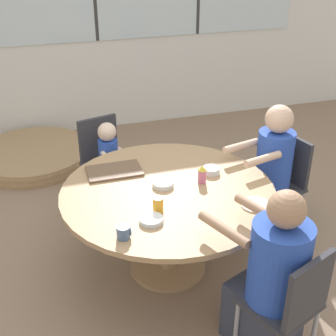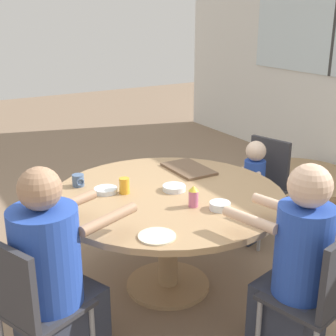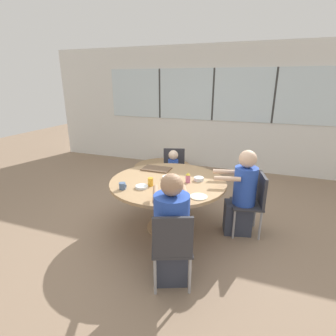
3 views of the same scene
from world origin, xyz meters
name	(u,v)px [view 2 (image 2 of 3)]	position (x,y,z in m)	size (l,w,h in m)	color
ground_plane	(168,286)	(0.00, 0.00, 0.00)	(16.00, 16.00, 0.00)	#8C725B
dining_table	(168,209)	(0.00, 0.00, 0.61)	(1.58, 1.58, 0.73)	tan
chair_for_woman_green_shirt	(322,291)	(1.13, 0.27, 0.52)	(0.48, 0.48, 0.86)	#333338
chair_for_man_blue_shirt	(29,301)	(0.44, -1.08, 0.52)	(0.52, 0.52, 0.86)	#333338
chair_for_toddler	(263,180)	(-0.30, 1.12, 0.52)	(0.49, 0.49, 0.86)	#333338
person_woman_green_shirt	(295,274)	(0.97, 0.24, 0.55)	(0.60, 0.42, 1.19)	#333847
person_man_blue_shirt	(55,284)	(0.37, -0.92, 0.53)	(0.57, 0.73, 1.20)	#333847
person_toddler	(252,194)	(-0.26, 0.98, 0.43)	(0.26, 0.36, 0.89)	#333847
food_tray_dark	(189,169)	(-0.33, 0.38, 0.74)	(0.42, 0.26, 0.02)	brown
coffee_mug	(78,180)	(-0.43, -0.48, 0.77)	(0.09, 0.08, 0.08)	slate
sippy_cup	(193,196)	(0.27, 0.02, 0.80)	(0.06, 0.06, 0.14)	#CC668C
juice_glass	(124,186)	(-0.15, -0.26, 0.79)	(0.07, 0.07, 0.11)	gold
bowl_white_shallow	(174,188)	(-0.02, 0.06, 0.75)	(0.16, 0.16, 0.04)	silver
bowl_cereal	(220,206)	(0.40, 0.14, 0.76)	(0.13, 0.13, 0.05)	silver
bowl_fruit	(106,190)	(-0.22, -0.36, 0.75)	(0.16, 0.16, 0.03)	silver
plate_tortillas	(157,236)	(0.52, -0.38, 0.74)	(0.21, 0.21, 0.01)	beige
folded_table_stack	(297,182)	(-0.95, 2.23, 0.07)	(1.33, 1.33, 0.15)	tan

